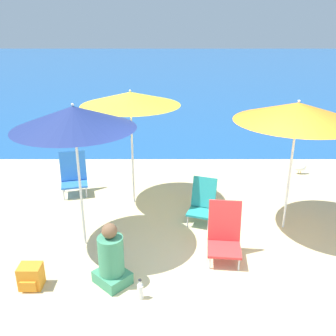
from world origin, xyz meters
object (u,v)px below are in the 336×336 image
at_px(beach_chair_red, 224,233).
at_px(water_bottle, 140,291).
at_px(beach_umbrella_navy, 74,118).
at_px(beach_umbrella_orange, 298,112).
at_px(beach_chair_blue, 74,174).
at_px(backpack_orange, 31,277).
at_px(person_seated_near, 111,260).
at_px(seagull, 300,168).
at_px(beach_umbrella_yellow, 130,99).
at_px(beach_chair_teal, 203,201).

distance_m(beach_chair_red, water_bottle, 1.49).
relative_size(beach_umbrella_navy, water_bottle, 7.72).
xyz_separation_m(beach_umbrella_orange, beach_chair_blue, (-3.78, 1.36, -1.54)).
bearing_deg(beach_chair_blue, backpack_orange, -101.63).
xyz_separation_m(person_seated_near, seagull, (3.69, 3.75, -0.22)).
bearing_deg(beach_chair_red, backpack_orange, -159.46).
distance_m(beach_umbrella_yellow, seagull, 4.28).
height_order(beach_chair_teal, beach_chair_red, beach_chair_red).
bearing_deg(beach_chair_red, beach_umbrella_navy, 176.54).
height_order(beach_chair_teal, beach_chair_blue, beach_chair_blue).
relative_size(beach_umbrella_navy, backpack_orange, 6.92).
xyz_separation_m(backpack_orange, water_bottle, (1.42, -0.22, -0.04)).
bearing_deg(seagull, beach_umbrella_orange, -114.09).
relative_size(beach_umbrella_yellow, person_seated_near, 2.41).
relative_size(person_seated_near, water_bottle, 3.11).
bearing_deg(beach_chair_teal, beach_umbrella_orange, 10.32).
xyz_separation_m(water_bottle, seagull, (3.30, 4.06, 0.03)).
bearing_deg(beach_chair_teal, person_seated_near, -109.77).
xyz_separation_m(beach_umbrella_yellow, beach_chair_red, (1.45, -1.76, -1.59)).
bearing_deg(beach_chair_teal, beach_chair_blue, 173.80).
bearing_deg(water_bottle, beach_chair_teal, 64.46).
bearing_deg(backpack_orange, seagull, 39.10).
xyz_separation_m(beach_umbrella_yellow, water_bottle, (0.30, -2.66, -1.85)).
bearing_deg(seagull, beach_umbrella_navy, -146.39).
bearing_deg(backpack_orange, beach_umbrella_orange, 22.25).
distance_m(beach_chair_teal, backpack_orange, 2.91).
xyz_separation_m(beach_umbrella_navy, beach_umbrella_orange, (3.20, 0.49, -0.04)).
xyz_separation_m(beach_umbrella_navy, beach_chair_teal, (1.86, 0.69, -1.61)).
bearing_deg(beach_umbrella_navy, beach_chair_blue, 107.48).
bearing_deg(beach_umbrella_navy, beach_chair_teal, 20.43).
height_order(beach_umbrella_orange, beach_chair_red, beach_umbrella_orange).
distance_m(beach_chair_blue, water_bottle, 3.45).
height_order(beach_chair_red, water_bottle, beach_chair_red).
height_order(beach_umbrella_orange, person_seated_near, beach_umbrella_orange).
relative_size(backpack_orange, water_bottle, 1.12).
bearing_deg(seagull, water_bottle, -129.16).
bearing_deg(backpack_orange, water_bottle, -8.86).
height_order(beach_chair_red, seagull, beach_chair_red).
xyz_separation_m(beach_umbrella_orange, beach_chair_red, (-1.11, -0.82, -1.57)).
height_order(beach_chair_blue, person_seated_near, person_seated_near).
bearing_deg(beach_umbrella_orange, beach_chair_blue, 160.27).
bearing_deg(person_seated_near, beach_umbrella_navy, 74.58).
distance_m(beach_chair_teal, person_seated_near, 2.09).
relative_size(beach_chair_blue, beach_chair_red, 0.99).
relative_size(beach_umbrella_orange, seagull, 7.93).
relative_size(beach_umbrella_yellow, backpack_orange, 6.72).
distance_m(beach_umbrella_orange, seagull, 3.13).
xyz_separation_m(beach_umbrella_orange, backpack_orange, (-3.68, -1.50, -1.79)).
xyz_separation_m(beach_chair_red, backpack_orange, (-2.56, -0.68, -0.23)).
distance_m(beach_chair_teal, beach_chair_red, 1.05).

